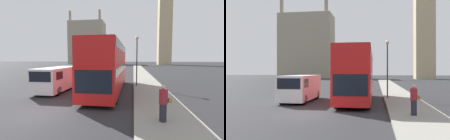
{
  "view_description": "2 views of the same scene",
  "coord_description": "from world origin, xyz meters",
  "views": [
    {
      "loc": [
        4.95,
        -7.43,
        3.06
      ],
      "look_at": [
        3.24,
        4.53,
        2.15
      ],
      "focal_mm": 24.0,
      "sensor_mm": 36.0,
      "label": 1
    },
    {
      "loc": [
        4.23,
        -14.73,
        2.6
      ],
      "look_at": [
        0.1,
        12.64,
        2.74
      ],
      "focal_mm": 40.0,
      "sensor_mm": 36.0,
      "label": 2
    }
  ],
  "objects": [
    {
      "name": "white_van",
      "position": [
        -2.2,
        6.11,
        1.21
      ],
      "size": [
        2.16,
        6.2,
        2.24
      ],
      "color": "white",
      "rests_on": "ground_plane"
    },
    {
      "name": "ground_plane",
      "position": [
        0.0,
        0.0,
        0.0
      ],
      "size": [
        300.0,
        300.0,
        0.0
      ],
      "primitive_type": "plane",
      "color": "#28282B"
    },
    {
      "name": "street_lamp",
      "position": [
        5.31,
        8.73,
        3.68
      ],
      "size": [
        0.36,
        0.36,
        5.32
      ],
      "color": "#38383D",
      "rests_on": "sidewalk_strip"
    },
    {
      "name": "sidewalk_strip",
      "position": [
        6.57,
        0.0,
        0.07
      ],
      "size": [
        3.14,
        120.0,
        0.15
      ],
      "color": "gray",
      "rests_on": "ground_plane"
    },
    {
      "name": "parked_sedan",
      "position": [
        -2.92,
        34.16,
        0.65
      ],
      "size": [
        1.74,
        4.56,
        1.42
      ],
      "color": "maroon",
      "rests_on": "ground_plane"
    },
    {
      "name": "building_block_distant",
      "position": [
        -22.56,
        80.83,
        12.46
      ],
      "size": [
        20.32,
        11.84,
        30.25
      ],
      "color": "#9E937F",
      "rests_on": "ground_plane"
    },
    {
      "name": "red_double_decker_bus",
      "position": [
        2.63,
        6.47,
        2.47
      ],
      "size": [
        2.6,
        11.1,
        4.44
      ],
      "color": "red",
      "rests_on": "ground_plane"
    },
    {
      "name": "pedestrian",
      "position": [
        6.35,
        -0.37,
        1.01
      ],
      "size": [
        0.54,
        0.38,
        1.72
      ],
      "color": "#23232D",
      "rests_on": "sidewalk_strip"
    }
  ]
}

